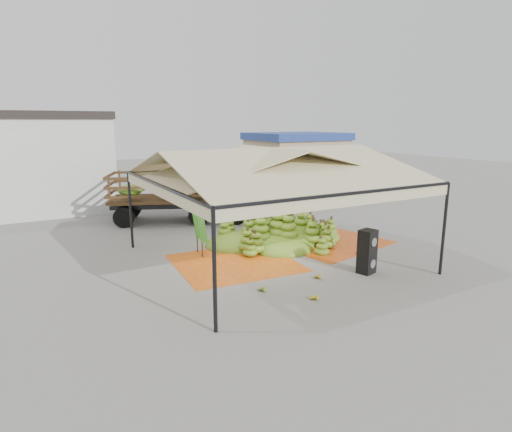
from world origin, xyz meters
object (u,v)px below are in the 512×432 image
speaker_stack (367,252)px  truck_right (297,182)px  vendor (273,214)px  banana_heap (278,226)px  truck_left (192,190)px

speaker_stack → truck_right: size_ratio=0.22×
vendor → truck_right: size_ratio=0.25×
banana_heap → speaker_stack: size_ratio=4.15×
banana_heap → speaker_stack: 4.65m
truck_left → vendor: bearing=-37.4°
banana_heap → speaker_stack: speaker_stack is taller
truck_left → truck_right: (7.04, 1.03, -0.18)m
truck_right → vendor: bearing=-119.5°
vendor → truck_right: bearing=-136.8°
banana_heap → truck_left: 5.71m
speaker_stack → truck_right: truck_right is taller
speaker_stack → vendor: vendor is taller
speaker_stack → truck_left: size_ratio=0.19×
speaker_stack → truck_right: (4.87, 11.04, 0.63)m
vendor → truck_left: (-2.27, 3.95, 0.69)m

